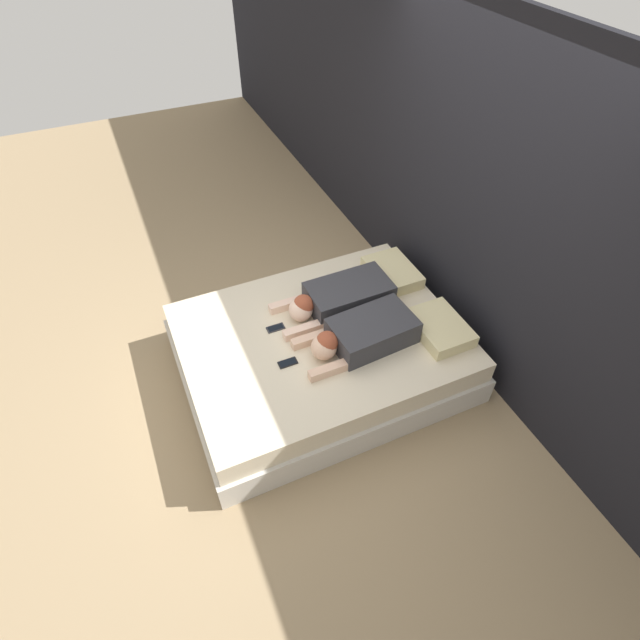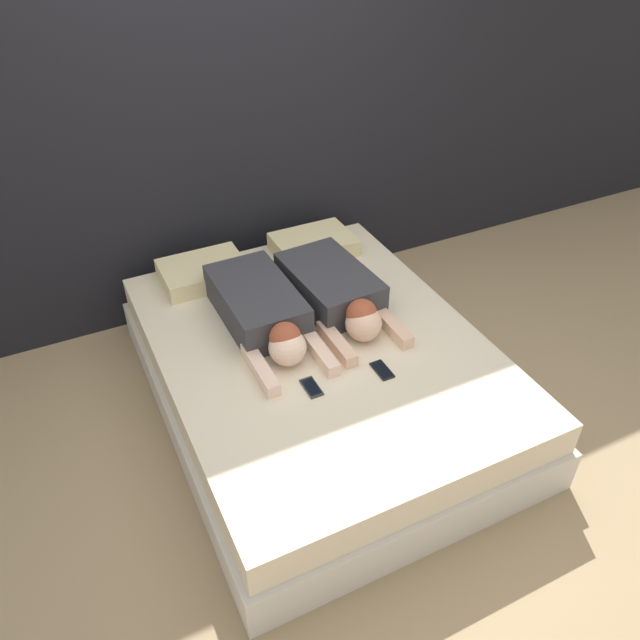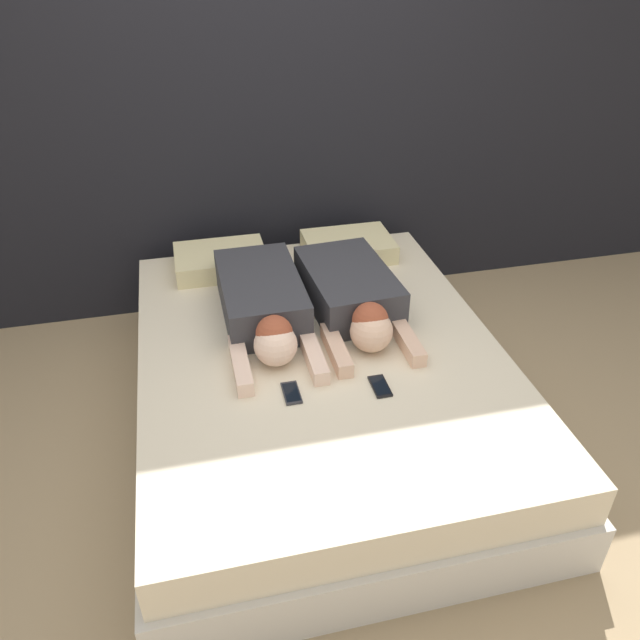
% 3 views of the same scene
% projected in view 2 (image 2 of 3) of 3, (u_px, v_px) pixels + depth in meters
% --- Properties ---
extents(ground_plane, '(12.00, 12.00, 0.00)m').
position_uv_depth(ground_plane, '(320.00, 401.00, 3.61)').
color(ground_plane, '#9E8460').
extents(wall_back, '(12.00, 0.06, 2.60)m').
position_uv_depth(wall_back, '(228.00, 111.00, 3.72)').
color(wall_back, black).
rests_on(wall_back, ground_plane).
extents(bed, '(1.71, 2.21, 0.44)m').
position_uv_depth(bed, '(320.00, 373.00, 3.48)').
color(bed, beige).
rests_on(bed, ground_plane).
extents(pillow_head_left, '(0.50, 0.37, 0.11)m').
position_uv_depth(pillow_head_left, '(203.00, 272.00, 3.80)').
color(pillow_head_left, beige).
rests_on(pillow_head_left, bed).
extents(pillow_head_right, '(0.50, 0.37, 0.11)m').
position_uv_depth(pillow_head_right, '(313.00, 244.00, 4.06)').
color(pillow_head_right, beige).
rests_on(pillow_head_right, bed).
extents(person_left, '(0.40, 0.98, 0.22)m').
position_uv_depth(person_left, '(263.00, 312.00, 3.39)').
color(person_left, '#333338').
rests_on(person_left, bed).
extents(person_right, '(0.44, 0.93, 0.23)m').
position_uv_depth(person_right, '(337.00, 293.00, 3.54)').
color(person_right, '#333338').
rests_on(person_right, bed).
extents(cell_phone_left, '(0.07, 0.14, 0.01)m').
position_uv_depth(cell_phone_left, '(311.00, 387.00, 3.06)').
color(cell_phone_left, '#2D2D33').
rests_on(cell_phone_left, bed).
extents(cell_phone_right, '(0.07, 0.14, 0.01)m').
position_uv_depth(cell_phone_right, '(382.00, 370.00, 3.16)').
color(cell_phone_right, black).
rests_on(cell_phone_right, bed).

